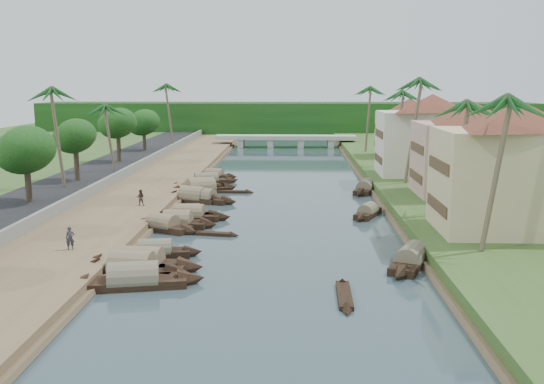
{
  "coord_description": "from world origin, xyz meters",
  "views": [
    {
      "loc": [
        1.55,
        -49.44,
        12.76
      ],
      "look_at": [
        -0.56,
        10.13,
        2.0
      ],
      "focal_mm": 40.0,
      "sensor_mm": 36.0,
      "label": 1
    }
  ],
  "objects_px": {
    "person_near": "(70,238)",
    "building_near": "(517,166)",
    "bridge": "(286,139)",
    "sampan_1": "(132,269)",
    "sampan_0": "(134,281)"
  },
  "relations": [
    {
      "from": "building_near",
      "to": "person_near",
      "type": "relative_size",
      "value": 8.64
    },
    {
      "from": "bridge",
      "to": "person_near",
      "type": "relative_size",
      "value": 16.29
    },
    {
      "from": "building_near",
      "to": "sampan_0",
      "type": "distance_m",
      "value": 30.24
    },
    {
      "from": "building_near",
      "to": "person_near",
      "type": "bearing_deg",
      "value": -170.88
    },
    {
      "from": "building_near",
      "to": "bridge",
      "type": "bearing_deg",
      "value": 104.39
    },
    {
      "from": "bridge",
      "to": "building_near",
      "type": "relative_size",
      "value": 1.89
    },
    {
      "from": "building_near",
      "to": "sampan_0",
      "type": "height_order",
      "value": "building_near"
    },
    {
      "from": "person_near",
      "to": "building_near",
      "type": "bearing_deg",
      "value": -15.85
    },
    {
      "from": "sampan_0",
      "to": "person_near",
      "type": "xyz_separation_m",
      "value": [
        -6.08,
        5.64,
        1.24
      ]
    },
    {
      "from": "bridge",
      "to": "person_near",
      "type": "distance_m",
      "value": 80.73
    },
    {
      "from": "sampan_0",
      "to": "sampan_1",
      "type": "distance_m",
      "value": 2.57
    },
    {
      "from": "bridge",
      "to": "sampan_1",
      "type": "bearing_deg",
      "value": -96.4
    },
    {
      "from": "bridge",
      "to": "sampan_1",
      "type": "height_order",
      "value": "bridge"
    },
    {
      "from": "bridge",
      "to": "sampan_1",
      "type": "distance_m",
      "value": 83.1
    },
    {
      "from": "bridge",
      "to": "sampan_0",
      "type": "xyz_separation_m",
      "value": [
        -8.53,
        -85.03,
        -1.3
      ]
    }
  ]
}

